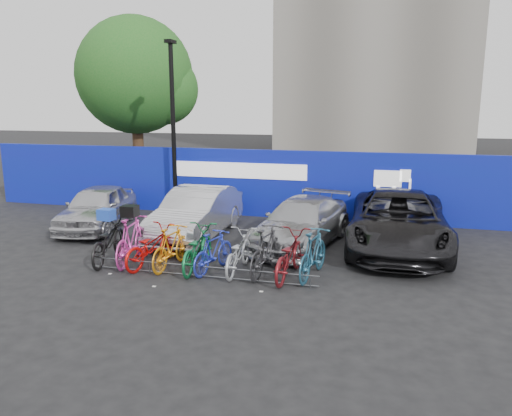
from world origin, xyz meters
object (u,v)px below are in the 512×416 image
(bike_5, at_px, (213,252))
(bike_7, at_px, (266,251))
(bike_rack, at_px, (200,271))
(car_1, at_px, (197,213))
(car_0, at_px, (97,207))
(bike_8, at_px, (289,255))
(tree, at_px, (140,78))
(lamppost, at_px, (173,124))
(car_3, at_px, (398,221))
(bike_9, at_px, (313,254))
(car_2, at_px, (302,222))
(bike_4, at_px, (197,249))
(bike_1, at_px, (131,240))
(bike_3, at_px, (171,247))
(bike_2, at_px, (151,246))
(bike_0, at_px, (108,241))
(bike_6, at_px, (238,252))

(bike_5, relative_size, bike_7, 0.86)
(bike_rack, xyz_separation_m, car_1, (-1.38, 3.39, 0.58))
(car_1, relative_size, bike_7, 2.31)
(car_0, bearing_deg, bike_5, -41.75)
(bike_8, bearing_deg, car_1, -34.34)
(tree, distance_m, lamppost, 6.14)
(car_0, relative_size, car_3, 0.71)
(car_3, distance_m, bike_9, 3.53)
(car_2, relative_size, bike_5, 2.71)
(car_2, height_order, car_3, car_3)
(bike_rack, height_order, bike_5, bike_5)
(car_2, bearing_deg, bike_4, -115.17)
(lamppost, height_order, car_1, lamppost)
(bike_1, bearing_deg, bike_rack, 156.94)
(car_2, height_order, bike_8, car_2)
(bike_1, distance_m, bike_8, 4.10)
(bike_rack, relative_size, bike_9, 2.91)
(bike_3, bearing_deg, bike_5, -173.28)
(bike_2, height_order, bike_5, bike_2)
(bike_rack, height_order, bike_0, bike_0)
(tree, xyz_separation_m, bike_9, (9.33, -9.97, -4.49))
(car_1, distance_m, bike_6, 3.52)
(lamppost, height_order, bike_8, lamppost)
(bike_1, bearing_deg, bike_9, 174.18)
(bike_rack, bearing_deg, car_1, 112.22)
(bike_8, bearing_deg, bike_7, -2.90)
(car_0, bearing_deg, bike_rack, -46.48)
(bike_0, distance_m, bike_5, 2.89)
(tree, relative_size, bike_4, 3.85)
(car_2, distance_m, bike_4, 3.52)
(car_2, bearing_deg, bike_9, -62.74)
(bike_2, bearing_deg, car_0, -27.94)
(car_1, xyz_separation_m, bike_6, (2.13, -2.79, -0.24))
(bike_5, relative_size, bike_8, 0.81)
(bike_9, bearing_deg, bike_2, 12.26)
(car_0, xyz_separation_m, bike_4, (4.62, -3.05, -0.16))
(car_0, distance_m, car_1, 3.53)
(bike_3, height_order, bike_5, bike_3)
(car_3, xyz_separation_m, bike_8, (-2.51, -3.07, -0.25))
(car_1, distance_m, bike_0, 3.14)
(bike_rack, xyz_separation_m, bike_9, (2.56, 0.69, 0.42))
(bike_1, bearing_deg, car_1, -110.85)
(bike_4, bearing_deg, bike_1, -3.90)
(car_1, distance_m, bike_2, 2.88)
(lamppost, relative_size, bike_1, 3.00)
(bike_5, distance_m, bike_8, 1.85)
(tree, xyz_separation_m, bike_8, (8.79, -10.12, -4.52))
(car_1, distance_m, bike_5, 3.30)
(bike_2, height_order, bike_4, bike_4)
(bike_0, bearing_deg, bike_6, 171.59)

